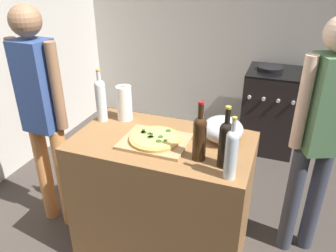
{
  "coord_description": "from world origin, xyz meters",
  "views": [
    {
      "loc": [
        0.59,
        -0.98,
        1.95
      ],
      "look_at": [
        -0.06,
        0.8,
        0.99
      ],
      "focal_mm": 35.58,
      "sensor_mm": 36.0,
      "label": 1
    }
  ],
  "objects_px": {
    "wine_bottle_amber": "(101,98)",
    "person_in_stripes": "(42,110)",
    "wine_bottle_clear": "(225,142)",
    "wine_bottle_dark": "(200,136)",
    "person_in_red": "(319,133)",
    "wine_bottle_green": "(231,152)",
    "mixing_bowl": "(223,129)",
    "pizza": "(155,138)",
    "paper_towel_roll": "(124,103)",
    "stove": "(270,110)"
  },
  "relations": [
    {
      "from": "wine_bottle_clear",
      "to": "person_in_stripes",
      "type": "xyz_separation_m",
      "value": [
        -1.34,
        0.18,
        -0.09
      ]
    },
    {
      "from": "wine_bottle_amber",
      "to": "wine_bottle_green",
      "type": "bearing_deg",
      "value": -21.28
    },
    {
      "from": "mixing_bowl",
      "to": "paper_towel_roll",
      "type": "bearing_deg",
      "value": 174.11
    },
    {
      "from": "paper_towel_roll",
      "to": "wine_bottle_clear",
      "type": "height_order",
      "value": "wine_bottle_clear"
    },
    {
      "from": "paper_towel_roll",
      "to": "person_in_stripes",
      "type": "xyz_separation_m",
      "value": [
        -0.57,
        -0.17,
        -0.07
      ]
    },
    {
      "from": "wine_bottle_dark",
      "to": "wine_bottle_clear",
      "type": "bearing_deg",
      "value": -8.44
    },
    {
      "from": "mixing_bowl",
      "to": "person_in_red",
      "type": "relative_size",
      "value": 0.15
    },
    {
      "from": "paper_towel_roll",
      "to": "wine_bottle_amber",
      "type": "height_order",
      "value": "wine_bottle_amber"
    },
    {
      "from": "pizza",
      "to": "paper_towel_roll",
      "type": "height_order",
      "value": "paper_towel_roll"
    },
    {
      "from": "wine_bottle_dark",
      "to": "mixing_bowl",
      "type": "bearing_deg",
      "value": 72.53
    },
    {
      "from": "mixing_bowl",
      "to": "stove",
      "type": "xyz_separation_m",
      "value": [
        0.21,
        1.73,
        -0.56
      ]
    },
    {
      "from": "mixing_bowl",
      "to": "wine_bottle_amber",
      "type": "bearing_deg",
      "value": 179.63
    },
    {
      "from": "wine_bottle_green",
      "to": "wine_bottle_clear",
      "type": "bearing_deg",
      "value": 116.99
    },
    {
      "from": "wine_bottle_amber",
      "to": "person_in_stripes",
      "type": "relative_size",
      "value": 0.21
    },
    {
      "from": "stove",
      "to": "mixing_bowl",
      "type": "bearing_deg",
      "value": -96.94
    },
    {
      "from": "paper_towel_roll",
      "to": "wine_bottle_clear",
      "type": "distance_m",
      "value": 0.84
    },
    {
      "from": "wine_bottle_dark",
      "to": "person_in_red",
      "type": "xyz_separation_m",
      "value": [
        0.65,
        0.52,
        -0.12
      ]
    },
    {
      "from": "paper_towel_roll",
      "to": "wine_bottle_clear",
      "type": "xyz_separation_m",
      "value": [
        0.77,
        -0.34,
        0.03
      ]
    },
    {
      "from": "pizza",
      "to": "wine_bottle_amber",
      "type": "distance_m",
      "value": 0.51
    },
    {
      "from": "person_in_red",
      "to": "wine_bottle_amber",
      "type": "bearing_deg",
      "value": -169.48
    },
    {
      "from": "pizza",
      "to": "wine_bottle_green",
      "type": "xyz_separation_m",
      "value": [
        0.49,
        -0.2,
        0.12
      ]
    },
    {
      "from": "wine_bottle_dark",
      "to": "person_in_red",
      "type": "relative_size",
      "value": 0.21
    },
    {
      "from": "wine_bottle_green",
      "to": "mixing_bowl",
      "type": "bearing_deg",
      "value": 107.5
    },
    {
      "from": "pizza",
      "to": "person_in_stripes",
      "type": "bearing_deg",
      "value": 175.23
    },
    {
      "from": "mixing_bowl",
      "to": "wine_bottle_clear",
      "type": "relative_size",
      "value": 0.72
    },
    {
      "from": "stove",
      "to": "person_in_stripes",
      "type": "relative_size",
      "value": 0.55
    },
    {
      "from": "mixing_bowl",
      "to": "paper_towel_roll",
      "type": "xyz_separation_m",
      "value": [
        -0.7,
        0.07,
        0.04
      ]
    },
    {
      "from": "person_in_stripes",
      "to": "wine_bottle_amber",
      "type": "bearing_deg",
      "value": 13.03
    },
    {
      "from": "wine_bottle_dark",
      "to": "stove",
      "type": "bearing_deg",
      "value": 81.69
    },
    {
      "from": "pizza",
      "to": "stove",
      "type": "relative_size",
      "value": 0.34
    },
    {
      "from": "mixing_bowl",
      "to": "wine_bottle_dark",
      "type": "relative_size",
      "value": 0.73
    },
    {
      "from": "wine_bottle_amber",
      "to": "stove",
      "type": "bearing_deg",
      "value": 58.64
    },
    {
      "from": "pizza",
      "to": "wine_bottle_clear",
      "type": "bearing_deg",
      "value": -13.18
    },
    {
      "from": "wine_bottle_clear",
      "to": "stove",
      "type": "height_order",
      "value": "wine_bottle_clear"
    },
    {
      "from": "paper_towel_roll",
      "to": "stove",
      "type": "distance_m",
      "value": 1.99
    },
    {
      "from": "stove",
      "to": "wine_bottle_amber",
      "type": "bearing_deg",
      "value": -121.36
    },
    {
      "from": "mixing_bowl",
      "to": "wine_bottle_clear",
      "type": "xyz_separation_m",
      "value": [
        0.07,
        -0.27,
        0.07
      ]
    },
    {
      "from": "wine_bottle_amber",
      "to": "person_in_stripes",
      "type": "distance_m",
      "value": 0.45
    },
    {
      "from": "mixing_bowl",
      "to": "wine_bottle_green",
      "type": "relative_size",
      "value": 0.73
    },
    {
      "from": "pizza",
      "to": "mixing_bowl",
      "type": "bearing_deg",
      "value": 24.06
    },
    {
      "from": "mixing_bowl",
      "to": "wine_bottle_dark",
      "type": "xyz_separation_m",
      "value": [
        -0.08,
        -0.25,
        0.07
      ]
    },
    {
      "from": "mixing_bowl",
      "to": "person_in_red",
      "type": "xyz_separation_m",
      "value": [
        0.57,
        0.27,
        -0.05
      ]
    },
    {
      "from": "wine_bottle_clear",
      "to": "wine_bottle_amber",
      "type": "height_order",
      "value": "wine_bottle_amber"
    },
    {
      "from": "person_in_stripes",
      "to": "wine_bottle_green",
      "type": "bearing_deg",
      "value": -11.19
    },
    {
      "from": "wine_bottle_clear",
      "to": "wine_bottle_amber",
      "type": "bearing_deg",
      "value": 163.03
    },
    {
      "from": "paper_towel_roll",
      "to": "wine_bottle_clear",
      "type": "bearing_deg",
      "value": -24.16
    },
    {
      "from": "wine_bottle_amber",
      "to": "stove",
      "type": "xyz_separation_m",
      "value": [
        1.05,
        1.73,
        -0.65
      ]
    },
    {
      "from": "person_in_stripes",
      "to": "person_in_red",
      "type": "distance_m",
      "value": 1.87
    },
    {
      "from": "pizza",
      "to": "stove",
      "type": "xyz_separation_m",
      "value": [
        0.59,
        1.9,
        -0.52
      ]
    },
    {
      "from": "pizza",
      "to": "wine_bottle_green",
      "type": "bearing_deg",
      "value": -22.07
    }
  ]
}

